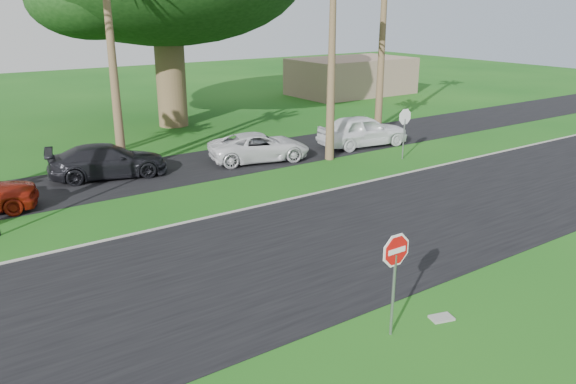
% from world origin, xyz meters
% --- Properties ---
extents(ground, '(120.00, 120.00, 0.00)m').
position_xyz_m(ground, '(0.00, 0.00, 0.00)').
color(ground, '#134C13').
rests_on(ground, ground).
extents(road, '(120.00, 8.00, 0.02)m').
position_xyz_m(road, '(0.00, 2.00, 0.01)').
color(road, black).
rests_on(road, ground).
extents(parking_strip, '(120.00, 5.00, 0.02)m').
position_xyz_m(parking_strip, '(0.00, 12.50, 0.01)').
color(parking_strip, black).
rests_on(parking_strip, ground).
extents(curb, '(120.00, 0.12, 0.06)m').
position_xyz_m(curb, '(0.00, 6.05, 0.03)').
color(curb, gray).
rests_on(curb, ground).
extents(stop_sign_near, '(1.05, 0.07, 2.62)m').
position_xyz_m(stop_sign_near, '(0.50, -3.00, 1.77)').
color(stop_sign_near, gray).
rests_on(stop_sign_near, ground).
extents(stop_sign_far, '(1.05, 0.07, 2.62)m').
position_xyz_m(stop_sign_far, '(12.00, 8.00, 1.77)').
color(stop_sign_far, gray).
rests_on(stop_sign_far, ground).
extents(building_far, '(10.00, 6.00, 3.00)m').
position_xyz_m(building_far, '(24.00, 26.00, 1.50)').
color(building_far, gray).
rests_on(building_far, ground).
extents(car_dark, '(5.33, 3.08, 1.45)m').
position_xyz_m(car_dark, '(-0.92, 13.06, 0.73)').
color(car_dark, black).
rests_on(car_dark, ground).
extents(car_minivan, '(5.27, 3.34, 1.35)m').
position_xyz_m(car_minivan, '(6.00, 11.67, 0.68)').
color(car_minivan, silver).
rests_on(car_minivan, ground).
extents(car_pickup, '(5.17, 2.69, 1.68)m').
position_xyz_m(car_pickup, '(12.13, 11.12, 0.84)').
color(car_pickup, white).
rests_on(car_pickup, ground).
extents(utility_slab, '(0.62, 0.49, 0.06)m').
position_xyz_m(utility_slab, '(1.97, -3.22, 0.03)').
color(utility_slab, gray).
rests_on(utility_slab, ground).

